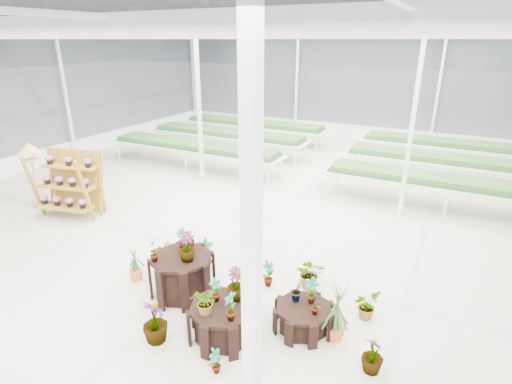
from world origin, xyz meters
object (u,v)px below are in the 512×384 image
at_px(plinth_tall, 183,275).
at_px(shelf_rack, 68,184).
at_px(plinth_mid, 224,321).
at_px(plinth_low, 303,318).
at_px(bird_table, 34,173).

bearing_deg(plinth_tall, shelf_rack, 162.54).
bearing_deg(shelf_rack, plinth_mid, -32.56).
xyz_separation_m(plinth_tall, plinth_low, (2.20, 0.10, -0.17)).
distance_m(plinth_tall, bird_table, 6.28).
bearing_deg(plinth_tall, plinth_low, 2.60).
height_order(plinth_tall, plinth_low, plinth_tall).
relative_size(plinth_low, shelf_rack, 0.55).
relative_size(plinth_tall, plinth_mid, 1.05).
xyz_separation_m(plinth_tall, shelf_rack, (-4.58, 1.44, 0.45)).
bearing_deg(plinth_tall, plinth_mid, -26.57).
bearing_deg(plinth_mid, bird_table, 163.17).
bearing_deg(shelf_rack, bird_table, 160.87).
bearing_deg(plinth_tall, bird_table, 165.24).
distance_m(plinth_tall, plinth_mid, 1.35).
bearing_deg(bird_table, plinth_low, 9.32).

